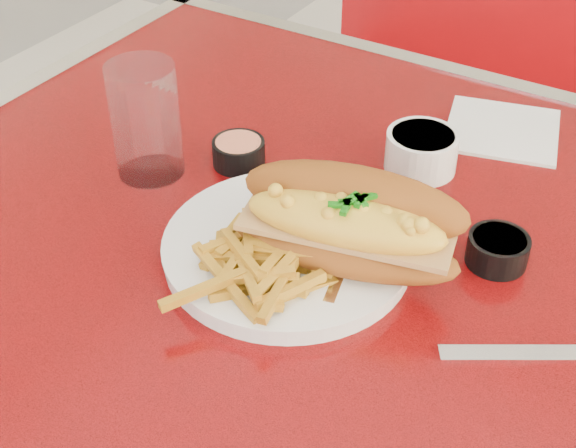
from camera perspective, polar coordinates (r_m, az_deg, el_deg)
The scene contains 11 objects.
diner_table at distance 0.90m, azimuth 8.71°, elevation -10.73°, with size 1.23×0.83×0.77m.
booth_bench_far at distance 1.71m, azimuth 18.95°, elevation 0.16°, with size 1.20×0.51×0.90m.
dinner_plate at distance 0.78m, azimuth 0.00°, elevation -1.74°, with size 0.30×0.30×0.02m.
mac_hoagie at distance 0.74m, azimuth 4.31°, elevation 0.12°, with size 0.23×0.15×0.10m.
fries_pile at distance 0.73m, azimuth -2.51°, elevation -2.90°, with size 0.12×0.11×0.03m, color gold, non-canonical shape.
fork at distance 0.77m, azimuth 4.45°, elevation -1.72°, with size 0.05×0.15×0.00m.
gravy_ramekin at distance 0.91m, azimuth 9.47°, elevation 5.19°, with size 0.10×0.10×0.04m.
sauce_cup_left at distance 0.91m, azimuth -3.53°, elevation 5.17°, with size 0.06×0.06×0.03m.
sauce_cup_right at distance 0.80m, azimuth 14.70°, elevation -1.72°, with size 0.07×0.07×0.03m.
water_tumbler at distance 0.89m, azimuth -10.09°, elevation 7.21°, with size 0.07×0.07×0.13m, color #C3E5FB.
paper_napkin at distance 1.01m, azimuth 14.99°, elevation 6.48°, with size 0.13×0.13×0.00m, color white.
Camera 1 is at (0.19, -0.57, 1.28)m, focal length 50.00 mm.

